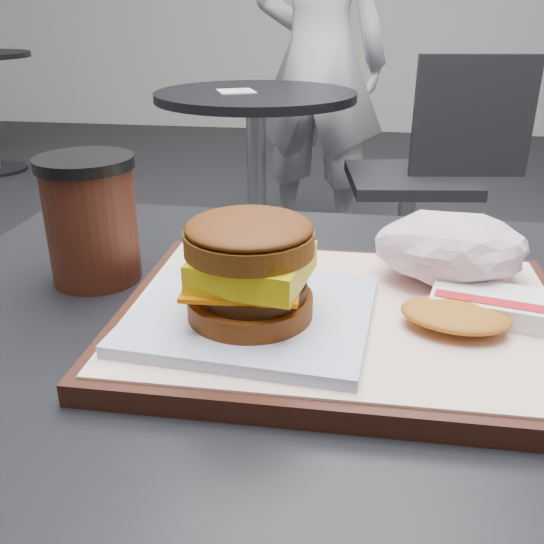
{
  "coord_description": "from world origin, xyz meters",
  "views": [
    {
      "loc": [
        0.03,
        -0.48,
        1.03
      ],
      "look_at": [
        -0.04,
        -0.05,
        0.83
      ],
      "focal_mm": 40.0,
      "sensor_mm": 36.0,
      "label": 1
    }
  ],
  "objects": [
    {
      "name": "customer_table",
      "position": [
        0.0,
        0.0,
        0.58
      ],
      "size": [
        0.8,
        0.6,
        0.77
      ],
      "color": "#A5A5AA",
      "rests_on": "ground"
    },
    {
      "name": "serving_tray",
      "position": [
        0.02,
        -0.02,
        0.78
      ],
      "size": [
        0.38,
        0.28,
        0.02
      ],
      "color": "black",
      "rests_on": "customer_table"
    },
    {
      "name": "breakfast_sandwich",
      "position": [
        -0.05,
        -0.05,
        0.83
      ],
      "size": [
        0.2,
        0.19,
        0.09
      ],
      "color": "white",
      "rests_on": "serving_tray"
    },
    {
      "name": "hash_brown",
      "position": [
        0.12,
        -0.02,
        0.8
      ],
      "size": [
        0.13,
        0.11,
        0.02
      ],
      "color": "white",
      "rests_on": "serving_tray"
    },
    {
      "name": "crumpled_wrapper",
      "position": [
        0.11,
        0.06,
        0.82
      ],
      "size": [
        0.14,
        0.11,
        0.06
      ],
      "primitive_type": null,
      "color": "white",
      "rests_on": "serving_tray"
    },
    {
      "name": "coffee_cup",
      "position": [
        -0.23,
        0.05,
        0.84
      ],
      "size": [
        0.09,
        0.09,
        0.13
      ],
      "color": "#3B170E",
      "rests_on": "customer_table"
    },
    {
      "name": "neighbor_table",
      "position": [
        -0.35,
        1.65,
        0.55
      ],
      "size": [
        0.7,
        0.7,
        0.75
      ],
      "color": "black",
      "rests_on": "ground"
    },
    {
      "name": "napkin",
      "position": [
        -0.41,
        1.63,
        0.75
      ],
      "size": [
        0.16,
        0.16,
        0.0
      ],
      "primitive_type": "cube",
      "rotation": [
        0.0,
        0.0,
        0.4
      ],
      "color": "white",
      "rests_on": "neighbor_table"
    },
    {
      "name": "neighbor_chair",
      "position": [
        0.27,
        1.66,
        0.51
      ],
      "size": [
        0.63,
        0.47,
        0.88
      ],
      "color": "#9E9EA2",
      "rests_on": "ground"
    },
    {
      "name": "patron",
      "position": [
        -0.18,
        2.24,
        0.8
      ],
      "size": [
        0.65,
        0.49,
        1.61
      ],
      "primitive_type": "imported",
      "rotation": [
        0.0,
        0.0,
        2.94
      ],
      "color": "silver",
      "rests_on": "ground"
    }
  ]
}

